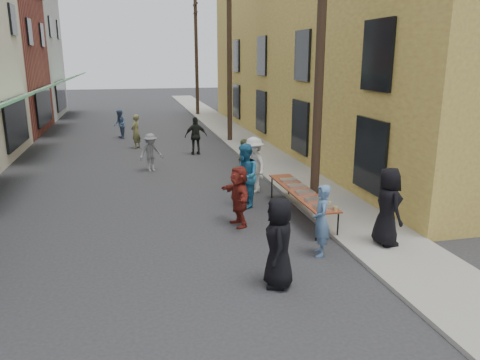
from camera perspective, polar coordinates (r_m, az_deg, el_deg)
name	(u,v)px	position (r m, az deg, el deg)	size (l,w,h in m)	color
ground	(182,267)	(10.52, -7.12, -10.46)	(120.00, 120.00, 0.00)	#28282B
sidewalk	(242,140)	(25.57, 0.30, 4.88)	(2.20, 60.00, 0.10)	gray
building_ochre	(359,46)	(26.38, 14.35, 15.55)	(10.00, 28.00, 10.00)	#AC833D
utility_pole_near	(320,55)	(13.52, 9.74, 14.75)	(0.26, 0.26, 9.00)	#2D2116
utility_pole_mid	(229,56)	(25.03, -1.30, 14.90)	(0.26, 0.26, 9.00)	#2D2116
utility_pole_far	(196,56)	(36.85, -5.33, 14.82)	(0.26, 0.26, 9.00)	#2D2116
serving_table	(301,192)	(13.48, 7.46, -1.49)	(0.70, 4.00, 0.75)	maroon
catering_tray_sausage	(324,207)	(12.00, 10.24, -3.28)	(0.50, 0.33, 0.08)	maroon
catering_tray_foil_b	(314,200)	(12.57, 9.07, -2.39)	(0.50, 0.33, 0.08)	#B2B2B7
catering_tray_buns	(305,192)	(13.19, 7.93, -1.52)	(0.50, 0.33, 0.08)	tan
catering_tray_foil_d	(296,186)	(13.82, 6.89, -0.73)	(0.50, 0.33, 0.08)	#B2B2B7
catering_tray_buns_end	(289,180)	(14.46, 5.94, 0.00)	(0.50, 0.33, 0.08)	tan
condiment_jar_a	(321,212)	(11.66, 9.82, -3.81)	(0.07, 0.07, 0.08)	#A57F26
condiment_jar_b	(319,210)	(11.75, 9.63, -3.66)	(0.07, 0.07, 0.08)	#A57F26
condiment_jar_c	(318,209)	(11.83, 9.45, -3.51)	(0.07, 0.07, 0.08)	#A57F26
cup_stack	(336,209)	(11.86, 11.61, -3.47)	(0.08, 0.08, 0.12)	tan
guest_front_a	(279,243)	(9.31, 4.76, -7.64)	(0.90, 0.59, 1.84)	black
guest_front_b	(321,221)	(10.88, 9.88, -4.89)	(0.62, 0.40, 1.69)	#51739D
guest_front_c	(245,176)	(14.10, 0.61, 0.50)	(0.95, 0.74, 1.96)	teal
guest_front_d	(254,165)	(15.76, 1.73, 1.87)	(1.21, 0.70, 1.88)	silver
guest_front_e	(244,163)	(16.36, 0.50, 2.08)	(1.01, 0.42, 1.72)	#5B6339
guest_queue_back	(239,196)	(12.59, -0.15, -1.97)	(1.55, 0.49, 1.67)	maroon
server	(388,207)	(11.58, 17.57, -3.11)	(0.92, 0.60, 1.89)	black
passerby_left	(151,153)	(19.00, -10.82, 3.31)	(0.99, 0.57, 1.53)	slate
passerby_mid	(196,136)	(21.99, -5.40, 5.37)	(1.03, 0.43, 1.76)	black
passerby_right	(136,132)	(23.95, -12.58, 5.79)	(0.62, 0.41, 1.70)	olive
passerby_far	(120,124)	(27.10, -14.44, 6.61)	(0.79, 0.61, 1.62)	#425980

